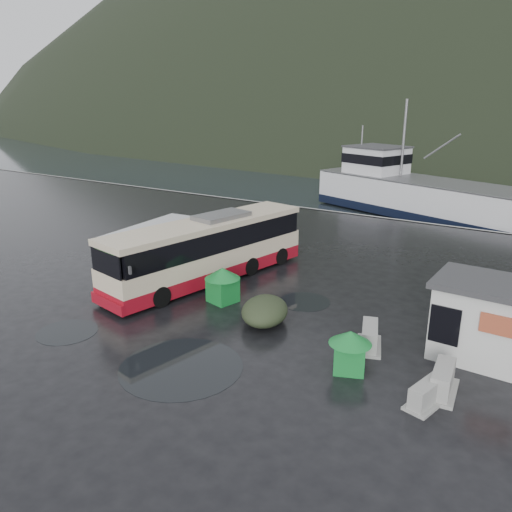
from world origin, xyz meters
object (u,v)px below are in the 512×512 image
Objects in this scene: waste_bin_right at (348,370)px; dome_tent at (265,322)px; jersey_barrier_c at (441,392)px; jersey_barrier_b at (369,347)px; fishing_trawler at (426,201)px; coach_bus at (209,279)px; ticket_kiosk at (482,358)px; jersey_barrier_a at (425,405)px; waste_bin_left at (223,301)px; white_van at (156,275)px.

waste_bin_right reaches higher than dome_tent.
jersey_barrier_c is at bearing -10.67° from dome_tent.
fishing_trawler is (-5.39, 28.53, 0.00)m from jersey_barrier_b.
jersey_barrier_c is 0.07× the size of fishing_trawler.
fishing_trawler is (-5.39, 30.41, 0.00)m from waste_bin_right.
waste_bin_right is 0.83× the size of jersey_barrier_b.
ticket_kiosk is at bearing 5.51° from coach_bus.
waste_bin_right is 0.97× the size of jersey_barrier_a.
jersey_barrier_a is 32.08m from fishing_trawler.
waste_bin_left is at bearing -73.86° from fishing_trawler.
waste_bin_left is (2.28, -1.93, 0.00)m from coach_bus.
fishing_trawler is at bearing 92.14° from coach_bus.
dome_tent reaches higher than jersey_barrier_b.
jersey_barrier_b is (9.28, -2.56, 0.00)m from coach_bus.
waste_bin_left is at bearing 174.91° from jersey_barrier_b.
jersey_barrier_b is 29.03m from fishing_trawler.
fishing_trawler is at bearing 92.19° from dome_tent.
jersey_barrier_a is (11.96, -5.08, 0.00)m from coach_bus.
waste_bin_left is 0.92× the size of jersey_barrier_b.
fishing_trawler is (-1.10, 28.77, 0.00)m from dome_tent.
waste_bin_right is 2.75m from jersey_barrier_a.
coach_bus reaches higher than jersey_barrier_b.
ticket_kiosk reaches higher than waste_bin_left.
dome_tent is (-4.29, 1.65, 0.00)m from waste_bin_right.
jersey_barrier_c is at bearing 5.73° from waste_bin_right.
fishing_trawler is at bearing 86.68° from waste_bin_left.
jersey_barrier_b is 3.32m from jersey_barrier_c.
ticket_kiosk is 0.15× the size of fishing_trawler.
fishing_trawler reaches higher than jersey_barrier_c.
white_van is 4.97m from waste_bin_left.
dome_tent is at bearing -17.67° from white_van.
dome_tent is 8.06m from ticket_kiosk.
white_van reaches higher than jersey_barrier_c.
dome_tent is (4.99, -2.79, 0.00)m from coach_bus.
jersey_barrier_a is 0.06× the size of fishing_trawler.
jersey_barrier_a is at bearing -18.13° from dome_tent.
white_van is at bearing 168.10° from jersey_barrier_c.
waste_bin_left reaches higher than jersey_barrier_c.
dome_tent is 7.33m from jersey_barrier_a.
jersey_barrier_b is (7.01, -0.62, 0.00)m from waste_bin_left.
ticket_kiosk is 4.02m from jersey_barrier_a.
coach_bus is 12.93m from ticket_kiosk.
dome_tent is at bearing 169.33° from jersey_barrier_c.
jersey_barrier_b reaches higher than jersey_barrier_a.
fishing_trawler is at bearing 105.41° from jersey_barrier_c.
waste_bin_left is 10.18m from jersey_barrier_a.
coach_bus is 6.56× the size of jersey_barrier_c.
jersey_barrier_c is at bearing -8.13° from coach_bus.
jersey_barrier_b is at bearing -11.92° from white_van.
jersey_barrier_b is at bearing 90.00° from waste_bin_right.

